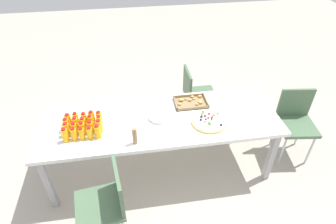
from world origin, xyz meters
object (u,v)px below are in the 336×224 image
(juice_bottle_3, at_px, (90,133))
(juice_bottle_14, at_px, (99,122))
(juice_bottle_7, at_px, (82,128))
(juice_bottle_13, at_px, (91,122))
(chair_far_right, at_px, (196,93))
(plate_stack, at_px, (159,117))
(fruit_pizza, at_px, (209,121))
(juice_bottle_4, at_px, (98,132))
(juice_bottle_10, at_px, (67,125))
(juice_bottle_1, at_px, (74,134))
(juice_bottle_2, at_px, (82,134))
(juice_bottle_15, at_px, (68,120))
(juice_bottle_9, at_px, (99,126))
(juice_bottle_11, at_px, (76,124))
(juice_bottle_18, at_px, (92,117))
(party_table, at_px, (160,123))
(chair_near_left, at_px, (107,200))
(cardboard_tube, at_px, (135,136))
(juice_bottle_12, at_px, (83,124))
(snack_tray, at_px, (191,102))
(juice_bottle_5, at_px, (67,129))
(juice_bottle_6, at_px, (74,129))
(juice_bottle_19, at_px, (99,117))
(juice_bottle_17, at_px, (84,118))
(juice_bottle_16, at_px, (76,119))
(juice_bottle_8, at_px, (90,127))
(napkin_stack, at_px, (123,107))
(juice_bottle_0, at_px, (65,135))

(juice_bottle_3, bearing_deg, juice_bottle_14, 60.57)
(juice_bottle_7, distance_m, juice_bottle_13, 0.11)
(chair_far_right, relative_size, plate_stack, 3.96)
(juice_bottle_3, relative_size, fruit_pizza, 0.38)
(juice_bottle_4, distance_m, fruit_pizza, 1.09)
(juice_bottle_3, height_order, juice_bottle_10, juice_bottle_10)
(juice_bottle_1, xyz_separation_m, juice_bottle_2, (0.07, -0.01, -0.00))
(juice_bottle_3, xyz_separation_m, juice_bottle_15, (-0.22, 0.23, 0.00))
(juice_bottle_9, xyz_separation_m, juice_bottle_11, (-0.23, 0.07, 0.00))
(juice_bottle_4, height_order, juice_bottle_18, juice_bottle_4)
(juice_bottle_4, bearing_deg, chair_far_right, 38.06)
(party_table, bearing_deg, juice_bottle_14, -177.00)
(juice_bottle_1, height_order, juice_bottle_7, same)
(chair_near_left, relative_size, juice_bottle_9, 5.57)
(chair_near_left, bearing_deg, chair_far_right, -44.93)
(cardboard_tube, bearing_deg, juice_bottle_10, 156.44)
(juice_bottle_4, distance_m, juice_bottle_12, 0.21)
(juice_bottle_12, relative_size, snack_tray, 0.39)
(chair_near_left, bearing_deg, juice_bottle_5, 20.87)
(juice_bottle_6, bearing_deg, juice_bottle_14, 16.99)
(chair_far_right, bearing_deg, juice_bottle_10, -62.46)
(chair_near_left, distance_m, juice_bottle_19, 0.83)
(juice_bottle_17, bearing_deg, chair_near_left, -76.17)
(juice_bottle_16, distance_m, cardboard_tube, 0.67)
(juice_bottle_6, distance_m, fruit_pizza, 1.31)
(juice_bottle_3, bearing_deg, juice_bottle_8, 88.76)
(juice_bottle_4, relative_size, juice_bottle_12, 1.09)
(juice_bottle_18, distance_m, plate_stack, 0.67)
(juice_bottle_18, bearing_deg, snack_tray, 9.62)
(juice_bottle_5, relative_size, juice_bottle_7, 1.07)
(juice_bottle_18, bearing_deg, juice_bottle_3, -91.81)
(juice_bottle_7, distance_m, juice_bottle_18, 0.17)
(juice_bottle_8, xyz_separation_m, juice_bottle_19, (0.08, 0.15, -0.00))
(juice_bottle_13, relative_size, fruit_pizza, 0.42)
(chair_near_left, xyz_separation_m, juice_bottle_15, (-0.35, 0.78, 0.29))
(juice_bottle_14, relative_size, fruit_pizza, 0.41)
(juice_bottle_17, distance_m, cardboard_tube, 0.60)
(chair_far_right, distance_m, juice_bottle_8, 1.53)
(juice_bottle_4, distance_m, napkin_stack, 0.50)
(chair_near_left, bearing_deg, juice_bottle_4, -2.27)
(juice_bottle_12, height_order, juice_bottle_15, same)
(juice_bottle_0, height_order, juice_bottle_18, juice_bottle_0)
(juice_bottle_2, bearing_deg, juice_bottle_16, 107.58)
(juice_bottle_5, distance_m, juice_bottle_8, 0.22)
(juice_bottle_14, relative_size, juice_bottle_17, 1.09)
(chair_near_left, xyz_separation_m, juice_bottle_13, (-0.13, 0.71, 0.30))
(juice_bottle_1, height_order, juice_bottle_12, juice_bottle_1)
(juice_bottle_2, bearing_deg, juice_bottle_17, 88.58)
(juice_bottle_11, height_order, juice_bottle_13, same)
(juice_bottle_8, bearing_deg, snack_tray, 17.08)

